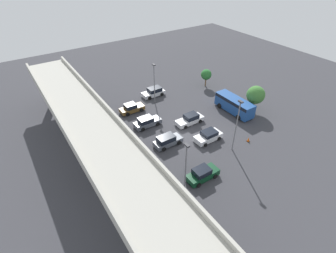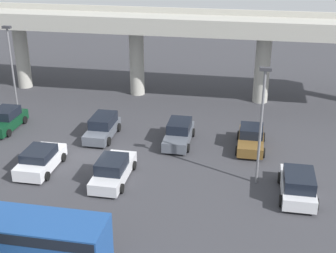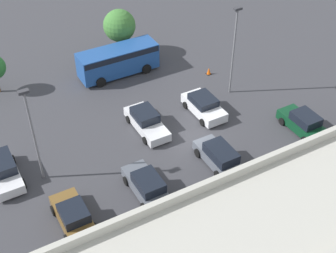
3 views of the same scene
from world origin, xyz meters
The scene contains 12 objects.
ground_plane centered at (0.00, 0.00, 0.00)m, with size 100.13×100.13×0.00m, color #38383D.
highway_overpass centered at (0.00, 13.49, 6.23)m, with size 48.10×6.20×7.85m.
parked_car_0 centered at (-8.26, 3.24, 0.76)m, with size 2.03×4.35×1.67m.
parked_car_1 centered at (-2.60, -2.63, 0.72)m, with size 2.19×4.36×1.53m.
parked_car_2 centered at (-0.18, 3.21, 0.79)m, with size 2.01×4.31×1.65m.
parked_car_3 centered at (2.56, -3.10, 0.73)m, with size 2.09×4.90×1.61m.
parked_car_4 centered at (5.75, 3.25, 0.76)m, with size 2.02×4.50×1.64m.
parked_car_5 centered at (11.08, 3.33, 0.73)m, with size 2.06×4.34×1.60m.
parked_car_6 centered at (14.00, -2.98, 0.80)m, with size 2.18×4.45×1.67m.
shuttle_bus centered at (1.08, -11.69, 1.58)m, with size 7.47×2.67×2.64m.
lamp_post_mid_lot centered at (11.57, -1.75, 4.47)m, with size 0.70×0.35×7.58m.
lamp_post_by_overpass centered at (-9.00, 6.59, 4.47)m, with size 0.70×0.35×7.58m.
Camera 2 is at (10.84, -28.24, 15.04)m, focal length 50.00 mm.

